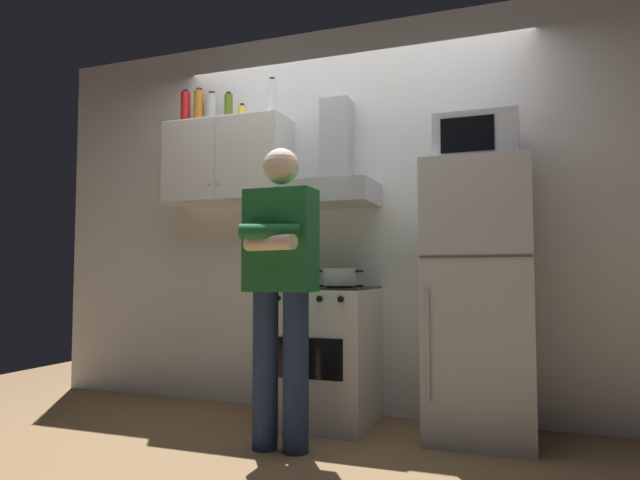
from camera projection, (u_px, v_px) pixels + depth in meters
name	position (u px, v px, depth m)	size (l,w,h in m)	color
ground_plane	(320.00, 435.00, 3.31)	(7.00, 7.00, 0.00)	olive
back_wall_tiled	(349.00, 216.00, 3.95)	(4.80, 0.10, 2.70)	white
upper_cabinet	(227.00, 162.00, 4.06)	(0.90, 0.37, 0.60)	silver
stove_oven	(326.00, 355.00, 3.59)	(0.60, 0.62, 0.87)	white
range_hood	(332.00, 177.00, 3.78)	(0.60, 0.44, 0.75)	#B7BABF
refrigerator	(479.00, 299.00, 3.28)	(0.60, 0.62, 1.60)	silver
microwave	(477.00, 141.00, 3.36)	(0.48, 0.37, 0.28)	#B7BABF
person_standing	(280.00, 282.00, 3.07)	(0.38, 0.33, 1.64)	navy
cooking_pot	(339.00, 277.00, 3.46)	(0.31, 0.21, 0.11)	#B7BABF
bottle_spice_jar	(242.00, 113.00, 4.06)	(0.06, 0.06, 0.12)	gold
bottle_olive_oil	(229.00, 108.00, 4.12)	(0.06, 0.06, 0.23)	#4C6B19
bottle_soda_red	(186.00, 109.00, 4.19)	(0.07, 0.07, 0.27)	red
bottle_vodka_clear	(272.00, 99.00, 3.99)	(0.07, 0.07, 0.29)	silver
bottle_canister_steel	(212.00, 109.00, 4.14)	(0.09, 0.09, 0.24)	#B2B5BA
bottle_liquor_amber	(199.00, 107.00, 4.16)	(0.08, 0.08, 0.27)	#B7721E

